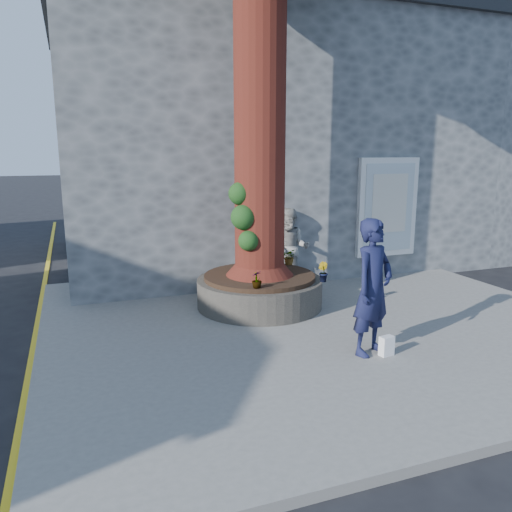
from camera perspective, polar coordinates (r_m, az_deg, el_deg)
name	(u,v)px	position (r m, az deg, el deg)	size (l,w,h in m)	color
ground	(257,359)	(7.36, 0.10, -11.69)	(120.00, 120.00, 0.00)	black
pavement	(318,321)	(8.76, 7.08, -7.40)	(9.00, 8.00, 0.12)	slate
yellow_line	(31,362)	(7.91, -24.28, -11.02)	(0.10, 30.00, 0.01)	yellow
stone_shop	(251,143)	(14.36, -0.61, 12.79)	(10.30, 8.30, 6.30)	#525557
neighbour_shop	(474,149)	(18.65, 23.67, 11.13)	(6.00, 8.00, 6.00)	#525557
planter	(260,291)	(9.25, 0.41, -3.97)	(2.30, 2.30, 0.60)	black
man	(373,287)	(7.14, 13.22, -3.52)	(0.70, 0.46, 1.93)	#151839
woman	(291,248)	(10.46, 3.97, 0.92)	(0.81, 0.63, 1.67)	#9A9A94
shopping_bag	(387,346)	(7.36, 14.69, -9.90)	(0.20, 0.12, 0.28)	white
plant_a	(279,261)	(9.40, 2.60, -0.53)	(0.21, 0.14, 0.40)	gray
plant_b	(323,272)	(8.72, 7.64, -1.81)	(0.19, 0.18, 0.34)	gray
plant_c	(257,280)	(8.23, 0.09, -2.71)	(0.16, 0.16, 0.29)	gray
plant_d	(290,257)	(9.94, 3.88, -0.06)	(0.30, 0.26, 0.33)	gray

